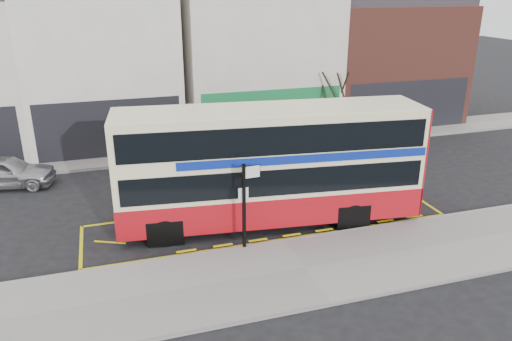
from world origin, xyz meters
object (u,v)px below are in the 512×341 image
object	(u,v)px
car_grey	(225,151)
car_white	(323,137)
bus_stop_post	(246,198)
car_silver	(5,172)
double_decker_bus	(271,164)
street_tree_right	(334,80)

from	to	relation	value
car_grey	car_white	bearing A→B (deg)	-89.93
bus_stop_post	car_silver	distance (m)	12.63
car_silver	double_decker_bus	bearing A→B (deg)	-112.42
street_tree_right	double_decker_bus	bearing A→B (deg)	-126.89
bus_stop_post	car_grey	xyz separation A→B (m)	(1.45, 8.93, -1.32)
street_tree_right	car_grey	bearing A→B (deg)	-161.77
street_tree_right	bus_stop_post	bearing A→B (deg)	-127.31
double_decker_bus	street_tree_right	distance (m)	11.84
car_grey	car_white	world-z (taller)	car_grey
car_white	bus_stop_post	bearing A→B (deg)	150.42
street_tree_right	car_silver	bearing A→B (deg)	-172.16
car_silver	car_white	distance (m)	16.41
bus_stop_post	street_tree_right	xyz separation A→B (m)	(8.60, 11.28, 1.59)
double_decker_bus	car_grey	xyz separation A→B (m)	(-0.07, 7.07, -1.73)
car_white	street_tree_right	bearing A→B (deg)	-32.43
car_grey	street_tree_right	size ratio (longest dim) A/B	0.77
double_decker_bus	car_silver	bearing A→B (deg)	152.66
car_white	car_silver	bearing A→B (deg)	101.08
bus_stop_post	car_white	xyz separation A→B (m)	(7.47, 9.93, -1.37)
car_silver	car_white	xyz separation A→B (m)	(16.37, 1.06, -0.12)
bus_stop_post	car_white	distance (m)	12.50
car_silver	car_grey	size ratio (longest dim) A/B	1.06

